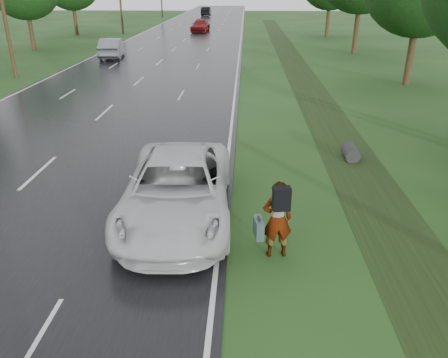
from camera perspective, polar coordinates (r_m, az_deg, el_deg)
road at (r=51.96m, az=-5.68°, el=17.22°), size 14.00×180.00×0.04m
edge_stripe_east at (r=51.43m, az=2.14°, el=17.27°), size 0.12×180.00×0.01m
edge_stripe_west at (r=53.33m, az=-13.20°, el=16.94°), size 0.12×180.00×0.01m
center_line at (r=51.95m, az=-5.68°, el=17.25°), size 0.12×180.00×0.01m
drainage_ditch at (r=25.86m, az=12.06°, el=9.80°), size 2.20×120.00×0.56m
utility_pole_mid at (r=35.21m, az=-27.08°, el=20.08°), size 1.60×0.26×10.00m
pedestrian at (r=10.66m, az=6.86°, el=-5.17°), size 0.98×0.78×2.03m
white_pickup at (r=12.40m, az=-6.11°, el=-1.29°), size 3.23×6.55×1.79m
silver_sedan at (r=42.47m, az=-14.42°, el=16.25°), size 2.44×5.35×1.70m
far_car_red at (r=64.51m, az=-3.10°, el=19.36°), size 2.50×5.53×1.57m
far_car_dark at (r=97.18m, az=-2.36°, el=21.04°), size 1.89×5.23×1.72m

